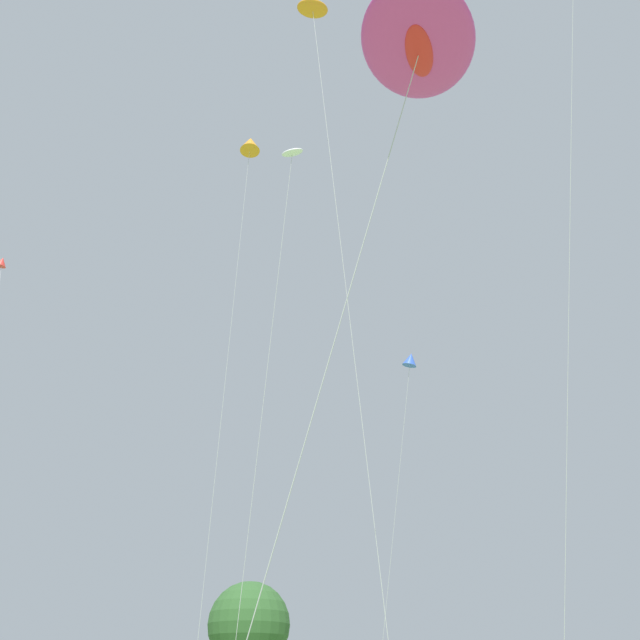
{
  "coord_description": "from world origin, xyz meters",
  "views": [
    {
      "loc": [
        -9.08,
        -5.34,
        1.59
      ],
      "look_at": [
        -0.94,
        5.97,
        8.75
      ],
      "focal_mm": 42.33,
      "sensor_mm": 36.0,
      "label": 1
    }
  ],
  "objects_px": {
    "small_kite_delta_white": "(1,268)",
    "small_kite_tiny_distant": "(250,146)",
    "big_show_kite": "(417,36)",
    "small_kite_box_yellow": "(410,362)",
    "small_kite_triangle_green": "(313,16)",
    "small_kite_stunt_black": "(291,166)",
    "tree_pine_center": "(249,625)"
  },
  "relations": [
    {
      "from": "small_kite_delta_white",
      "to": "small_kite_tiny_distant",
      "type": "relative_size",
      "value": 0.88
    },
    {
      "from": "small_kite_tiny_distant",
      "to": "big_show_kite",
      "type": "bearing_deg",
      "value": 107.47
    },
    {
      "from": "small_kite_box_yellow",
      "to": "small_kite_tiny_distant",
      "type": "bearing_deg",
      "value": -28.31
    },
    {
      "from": "small_kite_triangle_green",
      "to": "small_kite_delta_white",
      "type": "relative_size",
      "value": 1.01
    },
    {
      "from": "small_kite_delta_white",
      "to": "small_kite_tiny_distant",
      "type": "distance_m",
      "value": 15.31
    },
    {
      "from": "big_show_kite",
      "to": "small_kite_triangle_green",
      "type": "xyz_separation_m",
      "value": [
        0.54,
        5.37,
        6.14
      ]
    },
    {
      "from": "big_show_kite",
      "to": "small_kite_delta_white",
      "type": "relative_size",
      "value": 0.74
    },
    {
      "from": "big_show_kite",
      "to": "small_kite_stunt_black",
      "type": "distance_m",
      "value": 9.2
    },
    {
      "from": "small_kite_triangle_green",
      "to": "small_kite_tiny_distant",
      "type": "xyz_separation_m",
      "value": [
        3.47,
        10.27,
        3.0
      ]
    },
    {
      "from": "small_kite_stunt_black",
      "to": "small_kite_triangle_green",
      "type": "relative_size",
      "value": 0.85
    },
    {
      "from": "small_kite_triangle_green",
      "to": "small_kite_tiny_distant",
      "type": "relative_size",
      "value": 0.89
    },
    {
      "from": "small_kite_stunt_black",
      "to": "tree_pine_center",
      "type": "height_order",
      "value": "small_kite_stunt_black"
    },
    {
      "from": "small_kite_box_yellow",
      "to": "small_kite_delta_white",
      "type": "xyz_separation_m",
      "value": [
        -16.9,
        13.39,
        5.96
      ]
    },
    {
      "from": "small_kite_delta_white",
      "to": "tree_pine_center",
      "type": "distance_m",
      "value": 35.37
    },
    {
      "from": "small_kite_triangle_green",
      "to": "small_kite_delta_white",
      "type": "xyz_separation_m",
      "value": [
        -4.21,
        23.09,
        -0.34
      ]
    },
    {
      "from": "big_show_kite",
      "to": "small_kite_delta_white",
      "type": "bearing_deg",
      "value": 57.88
    },
    {
      "from": "tree_pine_center",
      "to": "big_show_kite",
      "type": "bearing_deg",
      "value": -116.63
    },
    {
      "from": "small_kite_box_yellow",
      "to": "small_kite_triangle_green",
      "type": "distance_m",
      "value": 17.17
    },
    {
      "from": "big_show_kite",
      "to": "small_kite_tiny_distant",
      "type": "bearing_deg",
      "value": 36.15
    },
    {
      "from": "small_kite_delta_white",
      "to": "tree_pine_center",
      "type": "relative_size",
      "value": 2.17
    },
    {
      "from": "small_kite_tiny_distant",
      "to": "tree_pine_center",
      "type": "height_order",
      "value": "small_kite_tiny_distant"
    },
    {
      "from": "small_kite_stunt_black",
      "to": "small_kite_box_yellow",
      "type": "relative_size",
      "value": 1.16
    },
    {
      "from": "small_kite_triangle_green",
      "to": "small_kite_delta_white",
      "type": "bearing_deg",
      "value": -55.67
    },
    {
      "from": "small_kite_box_yellow",
      "to": "small_kite_triangle_green",
      "type": "xyz_separation_m",
      "value": [
        -12.69,
        -9.7,
        6.29
      ]
    },
    {
      "from": "big_show_kite",
      "to": "small_kite_delta_white",
      "type": "xyz_separation_m",
      "value": [
        -3.66,
        28.46,
        5.8
      ]
    },
    {
      "from": "big_show_kite",
      "to": "tree_pine_center",
      "type": "xyz_separation_m",
      "value": [
        23.05,
        45.98,
        -9.38
      ]
    },
    {
      "from": "big_show_kite",
      "to": "small_kite_triangle_green",
      "type": "relative_size",
      "value": 0.73
    },
    {
      "from": "big_show_kite",
      "to": "tree_pine_center",
      "type": "bearing_deg",
      "value": 23.92
    },
    {
      "from": "small_kite_delta_white",
      "to": "small_kite_stunt_black",
      "type": "bearing_deg",
      "value": -95.6
    },
    {
      "from": "small_kite_triangle_green",
      "to": "small_kite_tiny_distant",
      "type": "bearing_deg",
      "value": -84.67
    },
    {
      "from": "tree_pine_center",
      "to": "small_kite_stunt_black",
      "type": "bearing_deg",
      "value": -119.56
    },
    {
      "from": "big_show_kite",
      "to": "tree_pine_center",
      "type": "relative_size",
      "value": 1.6
    }
  ]
}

